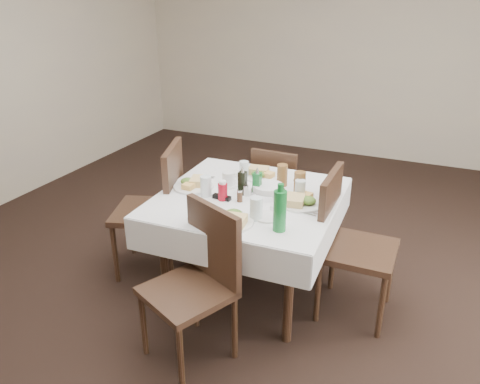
{
  "coord_description": "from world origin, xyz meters",
  "views": [
    {
      "loc": [
        1.06,
        -2.65,
        2.08
      ],
      "look_at": [
        -0.12,
        0.02,
        0.8
      ],
      "focal_mm": 35.0,
      "sensor_mm": 36.0,
      "label": 1
    }
  ],
  "objects": [
    {
      "name": "chair_east",
      "position": [
        0.6,
        0.12,
        0.57
      ],
      "size": [
        0.47,
        0.47,
        1.0
      ],
      "color": "black",
      "rests_on": "ground"
    },
    {
      "name": "meal_south",
      "position": [
        -0.02,
        -0.35,
        0.79
      ],
      "size": [
        0.3,
        0.3,
        0.07
      ],
      "color": "white",
      "rests_on": "dining_table"
    },
    {
      "name": "bread_basket",
      "position": [
        0.05,
        0.13,
        0.8
      ],
      "size": [
        0.24,
        0.24,
        0.08
      ],
      "color": "silver",
      "rests_on": "dining_table"
    },
    {
      "name": "chair_north",
      "position": [
        -0.15,
        0.89,
        0.48
      ],
      "size": [
        0.41,
        0.41,
        0.85
      ],
      "color": "black",
      "rests_on": "ground"
    },
    {
      "name": "ground_plane",
      "position": [
        0.0,
        0.0,
        0.0
      ],
      "size": [
        7.0,
        7.0,
        0.0
      ],
      "primitive_type": "plane",
      "color": "black"
    },
    {
      "name": "cutlery_e",
      "position": [
        0.35,
        -0.04,
        0.77
      ],
      "size": [
        0.19,
        0.06,
        0.01
      ],
      "color": "silver",
      "rests_on": "dining_table"
    },
    {
      "name": "cutlery_n",
      "position": [
        0.13,
        0.52,
        0.77
      ],
      "size": [
        0.06,
        0.16,
        0.01
      ],
      "color": "silver",
      "rests_on": "dining_table"
    },
    {
      "name": "cutlery_s",
      "position": [
        -0.23,
        -0.33,
        0.77
      ],
      "size": [
        0.1,
        0.2,
        0.01
      ],
      "color": "silver",
      "rests_on": "dining_table"
    },
    {
      "name": "sunglasses",
      "position": [
        -0.22,
        -0.06,
        0.78
      ],
      "size": [
        0.13,
        0.05,
        0.03
      ],
      "color": "black",
      "rests_on": "dining_table"
    },
    {
      "name": "chair_south",
      "position": [
        -0.09,
        -0.64,
        0.54
      ],
      "size": [
        0.6,
        0.6,
        0.95
      ],
      "color": "black",
      "rests_on": "ground"
    },
    {
      "name": "side_plate_a",
      "position": [
        -0.34,
        0.4,
        0.77
      ],
      "size": [
        0.15,
        0.15,
        0.01
      ],
      "color": "white",
      "rests_on": "dining_table"
    },
    {
      "name": "coffee_mug",
      "position": [
        -0.27,
        0.17,
        0.81
      ],
      "size": [
        0.14,
        0.15,
        0.11
      ],
      "color": "white",
      "rests_on": "dining_table"
    },
    {
      "name": "sugar_caddy",
      "position": [
        0.18,
        -0.08,
        0.78
      ],
      "size": [
        0.09,
        0.07,
        0.04
      ],
      "color": "white",
      "rests_on": "dining_table"
    },
    {
      "name": "salt_shaker",
      "position": [
        -0.09,
        0.06,
        0.8
      ],
      "size": [
        0.03,
        0.03,
        0.08
      ],
      "color": "white",
      "rests_on": "dining_table"
    },
    {
      "name": "meal_east",
      "position": [
        0.3,
        0.07,
        0.79
      ],
      "size": [
        0.3,
        0.3,
        0.07
      ],
      "color": "white",
      "rests_on": "dining_table"
    },
    {
      "name": "water_w",
      "position": [
        -0.34,
        -0.05,
        0.83
      ],
      "size": [
        0.08,
        0.08,
        0.14
      ],
      "color": "silver",
      "rests_on": "dining_table"
    },
    {
      "name": "meal_west",
      "position": [
        -0.49,
        0.05,
        0.79
      ],
      "size": [
        0.29,
        0.29,
        0.06
      ],
      "color": "white",
      "rests_on": "dining_table"
    },
    {
      "name": "water_e",
      "position": [
        0.26,
        0.16,
        0.83
      ],
      "size": [
        0.07,
        0.07,
        0.13
      ],
      "color": "silver",
      "rests_on": "dining_table"
    },
    {
      "name": "ketchup_bottle",
      "position": [
        -0.21,
        -0.06,
        0.83
      ],
      "size": [
        0.06,
        0.06,
        0.14
      ],
      "color": "#9D091A",
      "rests_on": "dining_table"
    },
    {
      "name": "side_plate_b",
      "position": [
        0.16,
        -0.2,
        0.77
      ],
      "size": [
        0.17,
        0.17,
        0.01
      ],
      "color": "white",
      "rests_on": "dining_table"
    },
    {
      "name": "water_s",
      "position": [
        0.11,
        -0.24,
        0.83
      ],
      "size": [
        0.08,
        0.08,
        0.14
      ],
      "color": "silver",
      "rests_on": "dining_table"
    },
    {
      "name": "chair_west",
      "position": [
        -0.8,
        0.05,
        0.59
      ],
      "size": [
        0.62,
        0.62,
        1.03
      ],
      "color": "black",
      "rests_on": "ground"
    },
    {
      "name": "iced_tea_a",
      "position": [
        0.08,
        0.34,
        0.84
      ],
      "size": [
        0.08,
        0.08,
        0.16
      ],
      "color": "brown",
      "rests_on": "dining_table"
    },
    {
      "name": "oil_cruet_dark",
      "position": [
        -0.12,
        0.08,
        0.85
      ],
      "size": [
        0.05,
        0.05,
        0.21
      ],
      "color": "black",
      "rests_on": "dining_table"
    },
    {
      "name": "iced_tea_b",
      "position": [
        0.24,
        0.23,
        0.85
      ],
      "size": [
        0.08,
        0.08,
        0.17
      ],
      "color": "brown",
      "rests_on": "dining_table"
    },
    {
      "name": "room_shell",
      "position": [
        0.0,
        0.0,
        1.71
      ],
      "size": [
        6.04,
        7.04,
        2.8
      ],
      "color": "#B7AA99",
      "rests_on": "ground"
    },
    {
      "name": "water_n",
      "position": [
        -0.24,
        0.36,
        0.83
      ],
      "size": [
        0.07,
        0.07,
        0.13
      ],
      "color": "silver",
      "rests_on": "dining_table"
    },
    {
      "name": "meal_north",
      "position": [
        -0.13,
        0.43,
        0.79
      ],
      "size": [
        0.28,
        0.28,
        0.06
      ],
      "color": "white",
      "rests_on": "dining_table"
    },
    {
      "name": "cutlery_w",
      "position": [
        -0.51,
        0.24,
        0.77
      ],
      "size": [
        0.16,
        0.06,
        0.01
      ],
      "color": "silver",
      "rests_on": "dining_table"
    },
    {
      "name": "dining_table",
      "position": [
        -0.07,
        0.07,
        0.67
      ],
      "size": [
        1.25,
        1.25,
        0.76
      ],
      "color": "black",
      "rests_on": "ground"
    },
    {
      "name": "green_bottle",
      "position": [
        0.29,
        -0.32,
        0.89
      ],
      "size": [
        0.08,
        0.08,
        0.3
      ],
      "color": "#166C2C",
      "rests_on": "dining_table"
    },
    {
      "name": "pepper_shaker",
      "position": [
        -0.09,
        -0.04,
        0.8
      ],
      "size": [
        0.04,
        0.04,
        0.08
      ],
      "color": "#472B1C",
      "rests_on": "dining_table"
    },
    {
      "name": "oil_cruet_green",
      "position": [
        -0.02,
        0.09,
        0.85
      ],
      "size": [
        0.05,
        0.05,
        0.21
      ],
      "color": "#166C2C",
      "rests_on": "dining_table"
    }
  ]
}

